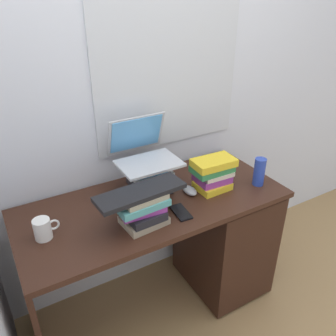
{
  "coord_description": "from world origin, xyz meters",
  "views": [
    {
      "loc": [
        -0.69,
        -1.34,
        1.79
      ],
      "look_at": [
        0.08,
        -0.01,
        0.96
      ],
      "focal_mm": 37.0,
      "sensor_mm": 36.0,
      "label": 1
    }
  ],
  "objects_px": {
    "keyboard": "(140,192)",
    "cell_phone": "(181,212)",
    "water_bottle": "(259,172)",
    "desk": "(209,235)",
    "mug": "(43,229)",
    "laptop": "(144,151)",
    "computer_mouse": "(190,190)",
    "book_stack_keyboard_riser": "(142,208)",
    "book_stack_side": "(213,173)",
    "book_stack_tall": "(150,179)"
  },
  "relations": [
    {
      "from": "desk",
      "to": "laptop",
      "type": "relative_size",
      "value": 4.38
    },
    {
      "from": "laptop",
      "to": "water_bottle",
      "type": "distance_m",
      "value": 0.65
    },
    {
      "from": "laptop",
      "to": "cell_phone",
      "type": "bearing_deg",
      "value": -82.82
    },
    {
      "from": "desk",
      "to": "keyboard",
      "type": "distance_m",
      "value": 0.73
    },
    {
      "from": "book_stack_keyboard_riser",
      "to": "book_stack_side",
      "type": "relative_size",
      "value": 1.06
    },
    {
      "from": "book_stack_side",
      "to": "keyboard",
      "type": "xyz_separation_m",
      "value": [
        -0.48,
        -0.09,
        0.08
      ]
    },
    {
      "from": "keyboard",
      "to": "cell_phone",
      "type": "height_order",
      "value": "keyboard"
    },
    {
      "from": "mug",
      "to": "book_stack_side",
      "type": "bearing_deg",
      "value": -2.04
    },
    {
      "from": "book_stack_side",
      "to": "mug",
      "type": "height_order",
      "value": "book_stack_side"
    },
    {
      "from": "computer_mouse",
      "to": "water_bottle",
      "type": "bearing_deg",
      "value": -16.33
    },
    {
      "from": "desk",
      "to": "cell_phone",
      "type": "height_order",
      "value": "cell_phone"
    },
    {
      "from": "laptop",
      "to": "book_stack_tall",
      "type": "bearing_deg",
      "value": -89.59
    },
    {
      "from": "book_stack_keyboard_riser",
      "to": "keyboard",
      "type": "bearing_deg",
      "value": -150.01
    },
    {
      "from": "laptop",
      "to": "cell_phone",
      "type": "xyz_separation_m",
      "value": [
        0.04,
        -0.32,
        -0.22
      ]
    },
    {
      "from": "book_stack_keyboard_riser",
      "to": "laptop",
      "type": "bearing_deg",
      "value": 61.09
    },
    {
      "from": "mug",
      "to": "laptop",
      "type": "bearing_deg",
      "value": 16.09
    },
    {
      "from": "book_stack_tall",
      "to": "water_bottle",
      "type": "xyz_separation_m",
      "value": [
        0.56,
        -0.24,
        -0.0
      ]
    },
    {
      "from": "desk",
      "to": "computer_mouse",
      "type": "bearing_deg",
      "value": -177.9
    },
    {
      "from": "desk",
      "to": "keyboard",
      "type": "xyz_separation_m",
      "value": [
        -0.5,
        -0.11,
        0.53
      ]
    },
    {
      "from": "book_stack_tall",
      "to": "book_stack_keyboard_riser",
      "type": "distance_m",
      "value": 0.28
    },
    {
      "from": "desk",
      "to": "book_stack_tall",
      "type": "bearing_deg",
      "value": 160.77
    },
    {
      "from": "cell_phone",
      "to": "book_stack_tall",
      "type": "bearing_deg",
      "value": 104.06
    },
    {
      "from": "laptop",
      "to": "keyboard",
      "type": "xyz_separation_m",
      "value": [
        -0.16,
        -0.29,
        -0.05
      ]
    },
    {
      "from": "desk",
      "to": "book_stack_keyboard_riser",
      "type": "xyz_separation_m",
      "value": [
        -0.49,
        -0.11,
        0.44
      ]
    },
    {
      "from": "computer_mouse",
      "to": "cell_phone",
      "type": "bearing_deg",
      "value": -136.29
    },
    {
      "from": "water_bottle",
      "to": "desk",
      "type": "bearing_deg",
      "value": 152.55
    },
    {
      "from": "book_stack_side",
      "to": "laptop",
      "type": "bearing_deg",
      "value": 147.34
    },
    {
      "from": "book_stack_side",
      "to": "computer_mouse",
      "type": "height_order",
      "value": "book_stack_side"
    },
    {
      "from": "book_stack_keyboard_riser",
      "to": "keyboard",
      "type": "height_order",
      "value": "keyboard"
    },
    {
      "from": "desk",
      "to": "book_stack_side",
      "type": "height_order",
      "value": "book_stack_side"
    },
    {
      "from": "book_stack_keyboard_riser",
      "to": "mug",
      "type": "xyz_separation_m",
      "value": [
        -0.43,
        0.12,
        -0.04
      ]
    },
    {
      "from": "book_stack_tall",
      "to": "cell_phone",
      "type": "height_order",
      "value": "book_stack_tall"
    },
    {
      "from": "book_stack_tall",
      "to": "book_stack_side",
      "type": "distance_m",
      "value": 0.34
    },
    {
      "from": "keyboard",
      "to": "cell_phone",
      "type": "xyz_separation_m",
      "value": [
        0.2,
        -0.03,
        -0.17
      ]
    },
    {
      "from": "desk",
      "to": "book_stack_tall",
      "type": "relative_size",
      "value": 5.7
    },
    {
      "from": "book_stack_keyboard_riser",
      "to": "laptop",
      "type": "xyz_separation_m",
      "value": [
        0.16,
        0.29,
        0.14
      ]
    },
    {
      "from": "laptop",
      "to": "mug",
      "type": "relative_size",
      "value": 2.79
    },
    {
      "from": "mug",
      "to": "computer_mouse",
      "type": "bearing_deg",
      "value": -1.22
    },
    {
      "from": "desk",
      "to": "mug",
      "type": "relative_size",
      "value": 12.24
    },
    {
      "from": "book_stack_tall",
      "to": "computer_mouse",
      "type": "xyz_separation_m",
      "value": [
        0.18,
        -0.12,
        -0.06
      ]
    },
    {
      "from": "cell_phone",
      "to": "book_stack_keyboard_riser",
      "type": "bearing_deg",
      "value": 176.96
    },
    {
      "from": "desk",
      "to": "mug",
      "type": "distance_m",
      "value": 1.01
    },
    {
      "from": "book_stack_side",
      "to": "keyboard",
      "type": "distance_m",
      "value": 0.49
    },
    {
      "from": "book_stack_tall",
      "to": "water_bottle",
      "type": "distance_m",
      "value": 0.61
    },
    {
      "from": "desk",
      "to": "computer_mouse",
      "type": "xyz_separation_m",
      "value": [
        -0.16,
        -0.01,
        0.37
      ]
    },
    {
      "from": "cell_phone",
      "to": "mug",
      "type": "bearing_deg",
      "value": 171.96
    },
    {
      "from": "book_stack_side",
      "to": "laptop",
      "type": "xyz_separation_m",
      "value": [
        -0.31,
        0.2,
        0.13
      ]
    },
    {
      "from": "book_stack_keyboard_riser",
      "to": "desk",
      "type": "bearing_deg",
      "value": 12.37
    },
    {
      "from": "computer_mouse",
      "to": "desk",
      "type": "bearing_deg",
      "value": 2.1
    },
    {
      "from": "keyboard",
      "to": "mug",
      "type": "height_order",
      "value": "keyboard"
    }
  ]
}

